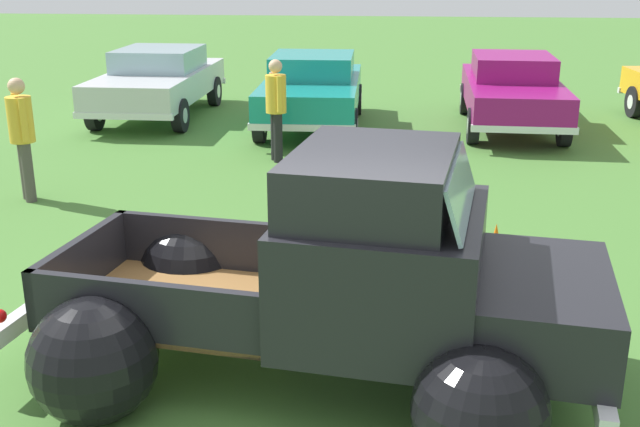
{
  "coord_description": "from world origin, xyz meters",
  "views": [
    {
      "loc": [
        0.69,
        -5.59,
        3.27
      ],
      "look_at": [
        0.0,
        1.45,
        0.91
      ],
      "focal_mm": 43.43,
      "sensor_mm": 36.0,
      "label": 1
    }
  ],
  "objects": [
    {
      "name": "show_car_2",
      "position": [
        2.97,
        9.91,
        0.78
      ],
      "size": [
        1.93,
        4.53,
        1.43
      ],
      "rotation": [
        0.0,
        0.0,
        -1.6
      ],
      "color": "black",
      "rests_on": "ground"
    },
    {
      "name": "spectator_0",
      "position": [
        -4.4,
        4.38,
        0.98
      ],
      "size": [
        0.48,
        0.48,
        1.72
      ],
      "rotation": [
        0.0,
        0.0,
        0.66
      ],
      "color": "#4C4742",
      "rests_on": "ground"
    },
    {
      "name": "vintage_pickup_truck",
      "position": [
        0.38,
        -0.06,
        0.76
      ],
      "size": [
        4.83,
        3.26,
        1.96
      ],
      "rotation": [
        0.0,
        0.0,
        -0.14
      ],
      "color": "black",
      "rests_on": "ground"
    },
    {
      "name": "ground_plane",
      "position": [
        0.0,
        0.0,
        0.0
      ],
      "size": [
        80.0,
        80.0,
        0.0
      ],
      "primitive_type": "plane",
      "color": "#477A33"
    },
    {
      "name": "lane_cone_0",
      "position": [
        1.78,
        2.13,
        0.31
      ],
      "size": [
        0.36,
        0.36,
        0.63
      ],
      "color": "black",
      "rests_on": "ground"
    },
    {
      "name": "show_car_1",
      "position": [
        -0.96,
        9.64,
        0.78
      ],
      "size": [
        1.98,
        4.39,
        1.43
      ],
      "rotation": [
        0.0,
        0.0,
        -1.55
      ],
      "color": "black",
      "rests_on": "ground"
    },
    {
      "name": "show_car_0",
      "position": [
        -4.31,
        10.38,
        0.78
      ],
      "size": [
        1.95,
        4.5,
        1.43
      ],
      "rotation": [
        0.0,
        0.0,
        -1.58
      ],
      "color": "black",
      "rests_on": "ground"
    },
    {
      "name": "spectator_2",
      "position": [
        -1.26,
        6.88,
        0.96
      ],
      "size": [
        0.45,
        0.52,
        1.69
      ],
      "rotation": [
        0.0,
        0.0,
        0.43
      ],
      "color": "black",
      "rests_on": "ground"
    }
  ]
}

